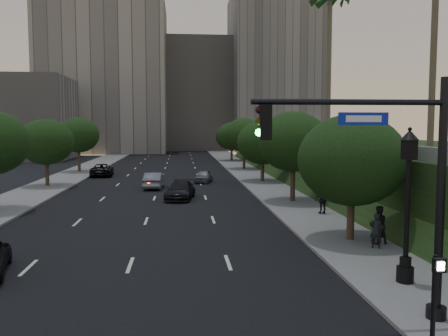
{
  "coord_description": "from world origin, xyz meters",
  "views": [
    {
      "loc": [
        2.08,
        -14.08,
        5.65
      ],
      "look_at": [
        4.2,
        9.02,
        3.6
      ],
      "focal_mm": 38.0,
      "sensor_mm": 36.0,
      "label": 1
    }
  ],
  "objects": [
    {
      "name": "pedestrian_b",
      "position": [
        11.26,
        6.98,
        1.05
      ],
      "size": [
        0.94,
        0.77,
        1.81
      ],
      "primitive_type": "imported",
      "rotation": [
        0.0,
        0.0,
        3.24
      ],
      "color": "black",
      "rests_on": "sidewalk_right"
    },
    {
      "name": "pedestrian_c",
      "position": [
        10.98,
        14.74,
        1.03
      ],
      "size": [
        1.08,
        0.57,
        1.76
      ],
      "primitive_type": "imported",
      "rotation": [
        0.0,
        0.0,
        3.28
      ],
      "color": "black",
      "rests_on": "sidewalk_right"
    },
    {
      "name": "sedan_far_right",
      "position": [
        4.37,
        33.34,
        0.63
      ],
      "size": [
        2.24,
        3.95,
        1.27
      ],
      "primitive_type": "imported",
      "rotation": [
        0.0,
        0.0,
        -0.21
      ],
      "color": "slate",
      "rests_on": "ground"
    },
    {
      "name": "tree_left_c",
      "position": [
        -10.3,
        31.0,
        4.21
      ],
      "size": [
        5.0,
        5.0,
        6.34
      ],
      "color": "#38281C",
      "rests_on": "ground"
    },
    {
      "name": "sedan_near_right",
      "position": [
        2.02,
        22.46,
        0.69
      ],
      "size": [
        2.65,
        5.0,
        1.38
      ],
      "primitive_type": "imported",
      "rotation": [
        0.0,
        0.0,
        -0.16
      ],
      "color": "black",
      "rests_on": "ground"
    },
    {
      "name": "embankment",
      "position": [
        22.0,
        28.0,
        2.0
      ],
      "size": [
        18.0,
        90.0,
        4.0
      ],
      "primitive_type": "cube",
      "color": "black",
      "rests_on": "ground"
    },
    {
      "name": "tree_right_d",
      "position": [
        10.3,
        47.0,
        4.52
      ],
      "size": [
        5.2,
        5.2,
        6.74
      ],
      "color": "#38281C",
      "rests_on": "ground"
    },
    {
      "name": "tree_right_a",
      "position": [
        10.3,
        8.0,
        4.02
      ],
      "size": [
        5.2,
        5.2,
        6.24
      ],
      "color": "#38281C",
      "rests_on": "ground"
    },
    {
      "name": "tree_right_c",
      "position": [
        10.3,
        33.0,
        4.02
      ],
      "size": [
        5.2,
        5.2,
        6.24
      ],
      "color": "#38281C",
      "rests_on": "ground"
    },
    {
      "name": "office_block_filler",
      "position": [
        -26.0,
        70.0,
        7.0
      ],
      "size": [
        18.0,
        16.0,
        14.0
      ],
      "primitive_type": "cube",
      "color": "gray",
      "rests_on": "ground"
    },
    {
      "name": "pedestrian_a",
      "position": [
        10.83,
        6.2,
        0.95
      ],
      "size": [
        0.69,
        0.59,
        1.6
      ],
      "primitive_type": "imported",
      "rotation": [
        0.0,
        0.0,
        2.72
      ],
      "color": "black",
      "rests_on": "sidewalk_right"
    },
    {
      "name": "office_block_right",
      "position": [
        24.0,
        96.0,
        18.0
      ],
      "size": [
        20.0,
        22.0,
        36.0
      ],
      "primitive_type": "cube",
      "color": "gray",
      "rests_on": "ground"
    },
    {
      "name": "sedan_mid_left",
      "position": [
        -0.35,
        29.12,
        0.73
      ],
      "size": [
        1.8,
        4.53,
        1.47
      ],
      "primitive_type": "imported",
      "rotation": [
        0.0,
        0.0,
        3.08
      ],
      "color": "slate",
      "rests_on": "ground"
    },
    {
      "name": "office_block_left",
      "position": [
        -14.0,
        92.0,
        16.0
      ],
      "size": [
        26.0,
        20.0,
        32.0
      ],
      "primitive_type": "cube",
      "color": "gray",
      "rests_on": "ground"
    },
    {
      "name": "ground",
      "position": [
        0.0,
        0.0,
        0.0
      ],
      "size": [
        160.0,
        160.0,
        0.0
      ],
      "primitive_type": "plane",
      "color": "black",
      "rests_on": "ground"
    },
    {
      "name": "office_block_mid",
      "position": [
        6.0,
        102.0,
        13.0
      ],
      "size": [
        22.0,
        18.0,
        26.0
      ],
      "primitive_type": "cube",
      "color": "gray",
      "rests_on": "ground"
    },
    {
      "name": "tree_right_e",
      "position": [
        10.3,
        62.0,
        4.02
      ],
      "size": [
        5.2,
        5.2,
        6.24
      ],
      "color": "#38281C",
      "rests_on": "ground"
    },
    {
      "name": "street_lamp",
      "position": [
        9.95,
        1.61,
        2.63
      ],
      "size": [
        0.64,
        0.64,
        5.62
      ],
      "color": "black",
      "rests_on": "ground"
    },
    {
      "name": "sedan_far_left",
      "position": [
        -6.82,
        40.39,
        0.71
      ],
      "size": [
        2.76,
        5.29,
        1.42
      ],
      "primitive_type": "imported",
      "rotation": [
        0.0,
        0.0,
        3.22
      ],
      "color": "black",
      "rests_on": "ground"
    },
    {
      "name": "pedestrian_signal",
      "position": [
        8.28,
        -3.3,
        1.57
      ],
      "size": [
        0.3,
        0.33,
        2.5
      ],
      "color": "black",
      "rests_on": "ground"
    },
    {
      "name": "tree_right_b",
      "position": [
        10.3,
        20.0,
        4.52
      ],
      "size": [
        5.2,
        5.2,
        6.74
      ],
      "color": "#38281C",
      "rests_on": "ground"
    },
    {
      "name": "sidewalk_right",
      "position": [
        10.25,
        30.0,
        0.07
      ],
      "size": [
        4.5,
        140.0,
        0.15
      ],
      "primitive_type": "cube",
      "color": "slate",
      "rests_on": "ground"
    },
    {
      "name": "road_surface",
      "position": [
        0.0,
        30.0,
        0.01
      ],
      "size": [
        16.0,
        140.0,
        0.02
      ],
      "primitive_type": "cube",
      "color": "black",
      "rests_on": "ground"
    },
    {
      "name": "parapet_wall",
      "position": [
        13.5,
        28.0,
        4.35
      ],
      "size": [
        0.35,
        90.0,
        0.7
      ],
      "primitive_type": "cube",
      "color": "slate",
      "rests_on": "embankment"
    },
    {
      "name": "traffic_signal_mast",
      "position": [
        8.26,
        -1.52,
        3.67
      ],
      "size": [
        5.68,
        0.56,
        7.0
      ],
      "color": "black",
      "rests_on": "ground"
    },
    {
      "name": "sidewalk_left",
      "position": [
        -10.25,
        30.0,
        0.07
      ],
      "size": [
        4.5,
        140.0,
        0.15
      ],
      "primitive_type": "cube",
      "color": "slate",
      "rests_on": "ground"
    },
    {
      "name": "tree_left_d",
      "position": [
        -10.3,
        45.0,
        4.58
      ],
      "size": [
        5.0,
        5.0,
        6.71
      ],
      "color": "#38281C",
      "rests_on": "ground"
    }
  ]
}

